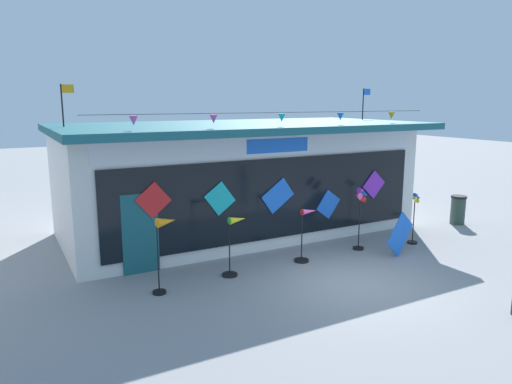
# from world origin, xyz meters

# --- Properties ---
(ground_plane) EXTENTS (80.00, 80.00, 0.00)m
(ground_plane) POSITION_xyz_m (0.00, 0.00, 0.00)
(ground_plane) COLOR gray
(kite_shop_building) EXTENTS (11.24, 5.73, 4.64)m
(kite_shop_building) POSITION_xyz_m (-0.25, 5.40, 1.78)
(kite_shop_building) COLOR silver
(kite_shop_building) RESTS_ON ground_plane
(wind_spinner_far_left) EXTENTS (0.61, 0.30, 1.72)m
(wind_spinner_far_left) POSITION_xyz_m (-4.01, 1.55, 1.27)
(wind_spinner_far_left) COLOR black
(wind_spinner_far_left) RESTS_ON ground_plane
(wind_spinner_left) EXTENTS (0.66, 0.38, 1.47)m
(wind_spinner_left) POSITION_xyz_m (-2.21, 1.77, 0.88)
(wind_spinner_left) COLOR black
(wind_spinner_left) RESTS_ON ground_plane
(wind_spinner_center_left) EXTENTS (0.64, 0.39, 1.43)m
(wind_spinner_center_left) POSITION_xyz_m (-0.11, 1.80, 0.77)
(wind_spinner_center_left) COLOR black
(wind_spinner_center_left) RESTS_ON ground_plane
(wind_spinner_center_right) EXTENTS (0.45, 0.32, 1.82)m
(wind_spinner_center_right) POSITION_xyz_m (1.81, 1.85, 1.30)
(wind_spinner_center_right) COLOR black
(wind_spinner_center_right) RESTS_ON ground_plane
(wind_spinner_right) EXTENTS (0.32, 0.30, 1.55)m
(wind_spinner_right) POSITION_xyz_m (3.62, 1.53, 0.91)
(wind_spinner_right) COLOR black
(wind_spinner_right) RESTS_ON ground_plane
(trash_bin) EXTENTS (0.52, 0.52, 0.99)m
(trash_bin) POSITION_xyz_m (6.75, 2.46, 0.50)
(trash_bin) COLOR #2D4238
(trash_bin) RESTS_ON ground_plane
(display_kite_on_ground) EXTENTS (1.18, 0.27, 1.18)m
(display_kite_on_ground) POSITION_xyz_m (2.48, 0.97, 0.59)
(display_kite_on_ground) COLOR blue
(display_kite_on_ground) RESTS_ON ground_plane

